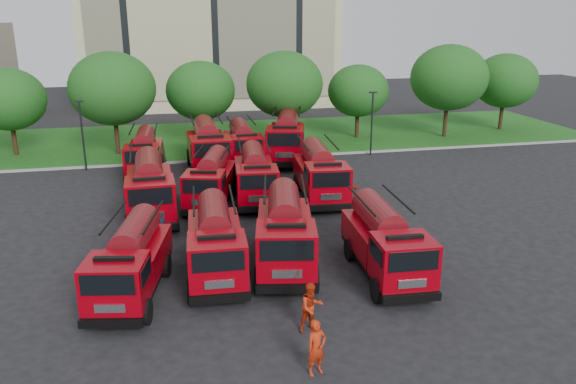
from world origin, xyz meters
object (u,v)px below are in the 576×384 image
object	(u,v)px
fire_truck_3	(385,242)
fire_truck_7	(320,173)
fire_truck_11	(286,137)
firefighter_3	(383,271)
fire_truck_1	(215,242)
firefighter_4	(163,252)
fire_truck_5	(211,180)
fire_truck_8	(145,153)
fire_truck_0	(131,261)
firefighter_1	(311,330)
fire_truck_10	(243,143)
firefighter_2	(365,266)
firefighter_5	(345,206)
firefighter_0	(316,373)
fire_truck_6	(255,175)
fire_truck_2	(285,231)
fire_truck_4	(150,188)
fire_truck_9	(208,147)

from	to	relation	value
fire_truck_3	fire_truck_7	bearing A→B (deg)	92.75
fire_truck_11	firefighter_3	bearing A→B (deg)	-75.46
fire_truck_1	fire_truck_7	bearing A→B (deg)	55.13
fire_truck_3	firefighter_4	distance (m)	10.57
fire_truck_5	firefighter_3	size ratio (longest dim) A/B	3.63
fire_truck_7	firefighter_3	world-z (taller)	fire_truck_7
fire_truck_11	fire_truck_8	bearing A→B (deg)	-155.44
fire_truck_0	firefighter_1	distance (m)	7.80
fire_truck_7	firefighter_1	size ratio (longest dim) A/B	3.90
fire_truck_3	fire_truck_10	size ratio (longest dim) A/B	1.01
fire_truck_10	firefighter_2	xyz separation A→B (m)	(2.79, -19.54, -1.53)
fire_truck_5	firefighter_5	xyz separation A→B (m)	(7.71, -2.23, -1.49)
firefighter_0	fire_truck_6	bearing A→B (deg)	66.39
firefighter_2	firefighter_3	size ratio (longest dim) A/B	0.86
firefighter_1	fire_truck_7	bearing A→B (deg)	60.13
fire_truck_5	fire_truck_6	size ratio (longest dim) A/B	0.98
fire_truck_2	firefighter_0	distance (m)	8.35
fire_truck_2	fire_truck_6	world-z (taller)	fire_truck_2
firefighter_4	fire_truck_1	bearing A→B (deg)	148.35
fire_truck_0	fire_truck_7	distance (m)	14.99
fire_truck_0	firefighter_1	world-z (taller)	fire_truck_0
fire_truck_11	fire_truck_0	bearing A→B (deg)	-103.34
fire_truck_1	fire_truck_10	size ratio (longest dim) A/B	1.02
fire_truck_3	fire_truck_6	distance (m)	12.06
fire_truck_11	firefighter_1	world-z (taller)	fire_truck_11
fire_truck_4	fire_truck_9	world-z (taller)	fire_truck_9
fire_truck_8	firefighter_2	size ratio (longest dim) A/B	4.16
fire_truck_9	firefighter_3	distance (m)	19.63
fire_truck_7	fire_truck_11	bearing A→B (deg)	94.89
firefighter_3	fire_truck_8	bearing A→B (deg)	-85.56
fire_truck_2	fire_truck_8	bearing A→B (deg)	121.83
fire_truck_3	fire_truck_7	size ratio (longest dim) A/B	0.93
fire_truck_11	firefighter_2	distance (m)	19.85
fire_truck_0	fire_truck_9	distance (m)	18.91
fire_truck_1	firefighter_0	bearing A→B (deg)	-69.92
fire_truck_4	firefighter_5	xyz separation A→B (m)	(11.22, -0.75, -1.67)
firefighter_2	fire_truck_2	bearing A→B (deg)	89.53
firefighter_0	firefighter_1	distance (m)	2.54
firefighter_4	fire_truck_11	bearing A→B (deg)	-100.48
fire_truck_11	firefighter_0	bearing A→B (deg)	-85.60
fire_truck_7	fire_truck_8	bearing A→B (deg)	148.22
fire_truck_10	firefighter_0	distance (m)	26.86
fire_truck_0	fire_truck_9	size ratio (longest dim) A/B	0.86
fire_truck_10	firefighter_5	bearing A→B (deg)	-68.01
fire_truck_6	fire_truck_11	xyz separation A→B (m)	(3.97, 9.26, 0.24)
fire_truck_7	fire_truck_10	bearing A→B (deg)	114.58
fire_truck_3	fire_truck_6	world-z (taller)	fire_truck_6
fire_truck_0	fire_truck_11	bearing A→B (deg)	73.01
fire_truck_6	firefighter_2	bearing A→B (deg)	-66.58
fire_truck_5	fire_truck_6	world-z (taller)	fire_truck_6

